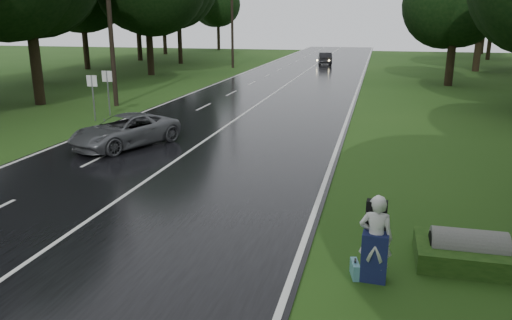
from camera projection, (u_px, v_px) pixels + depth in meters
The scene contains 17 objects.
ground at pixel (29, 263), 11.06m from camera, with size 160.00×160.00×0.00m, color #254715.
road at pixel (251, 109), 29.74m from camera, with size 12.00×140.00×0.04m, color black.
lane_center at pixel (251, 109), 29.73m from camera, with size 0.12×140.00×0.01m, color silver.
grey_car at pixel (125, 131), 20.87m from camera, with size 2.21×4.78×1.33m, color #515457.
far_car at pixel (325, 58), 58.87m from camera, with size 1.46×4.18×1.38m, color black.
hitchhiker at pixel (375, 241), 10.11m from camera, with size 0.71×0.64×1.88m.
suitcase at pixel (355, 269), 10.42m from camera, with size 0.14×0.47×0.34m, color teal.
culvert at pixel (466, 263), 11.04m from camera, with size 0.79×0.79×1.59m, color slate.
utility_pole_mid at pixel (117, 106), 31.02m from camera, with size 1.80×0.28×10.74m, color black, non-canonical shape.
utility_pole_far at pixel (233, 68), 55.14m from camera, with size 1.80×0.28×10.56m, color black, non-canonical shape.
road_sign_a at pixel (95, 121), 26.43m from camera, with size 0.58×0.10×2.41m, color white, non-canonical shape.
road_sign_b at pixel (110, 116), 27.86m from camera, with size 0.60×0.10×2.49m, color white, non-canonical shape.
tree_left_d at pixel (41, 104), 31.58m from camera, with size 9.88×9.88×15.44m, color black, non-canonical shape.
tree_left_e at pixel (151, 75), 48.14m from camera, with size 9.38×9.38×14.66m, color black, non-canonical shape.
tree_left_f at pixel (181, 64), 60.29m from camera, with size 10.24×10.24×16.00m, color black, non-canonical shape.
tree_right_e at pixel (448, 86), 40.42m from camera, with size 7.10×7.10×11.10m, color black, non-canonical shape.
tree_right_f at pixel (475, 71), 51.43m from camera, with size 9.87×9.87×15.42m, color black, non-canonical shape.
Camera 1 is at (7.29, -8.52, 5.23)m, focal length 34.89 mm.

